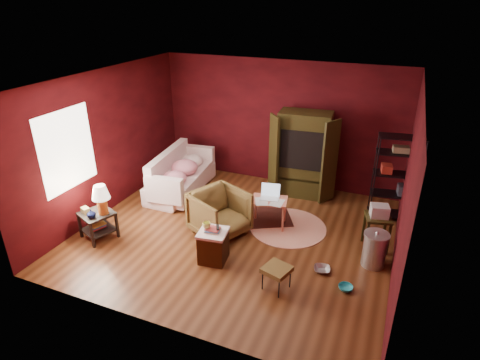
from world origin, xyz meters
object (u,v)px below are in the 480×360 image
object	(u,v)px
armchair	(220,211)
laptop_desk	(269,202)
side_table	(99,207)
wire_shelving	(397,175)
hamper	(213,245)
tv_armoire	(303,153)
sofa	(181,175)

from	to	relation	value
armchair	laptop_desk	size ratio (longest dim) A/B	1.13
side_table	wire_shelving	distance (m)	5.52
hamper	wire_shelving	bearing A→B (deg)	44.79
armchair	tv_armoire	world-z (taller)	tv_armoire
wire_shelving	hamper	bearing A→B (deg)	-144.52
hamper	laptop_desk	world-z (taller)	laptop_desk
armchair	tv_armoire	size ratio (longest dim) A/B	0.49
sofa	wire_shelving	distance (m)	4.49
armchair	laptop_desk	distance (m)	0.96
hamper	tv_armoire	bearing A→B (deg)	76.33
hamper	tv_armoire	xyz separation A→B (m)	(0.71, 2.93, 0.67)
tv_armoire	side_table	bearing A→B (deg)	-137.66
side_table	tv_armoire	xyz separation A→B (m)	(2.87, 3.07, 0.34)
sofa	hamper	xyz separation A→B (m)	(1.80, -2.05, -0.10)
wire_shelving	sofa	bearing A→B (deg)	177.76
side_table	sofa	bearing A→B (deg)	80.77
hamper	sofa	bearing A→B (deg)	131.35
side_table	laptop_desk	distance (m)	3.07
sofa	laptop_desk	bearing A→B (deg)	-105.78
sofa	laptop_desk	size ratio (longest dim) A/B	2.44
sofa	wire_shelving	size ratio (longest dim) A/B	1.16
sofa	tv_armoire	size ratio (longest dim) A/B	1.07
side_table	wire_shelving	xyz separation A→B (m)	(4.78, 2.74, 0.31)
sofa	tv_armoire	xyz separation A→B (m)	(2.52, 0.88, 0.58)
side_table	tv_armoire	bearing A→B (deg)	46.92
side_table	hamper	distance (m)	2.19
laptop_desk	wire_shelving	bearing A→B (deg)	18.30
armchair	wire_shelving	world-z (taller)	wire_shelving
armchair	wire_shelving	distance (m)	3.42
armchair	side_table	size ratio (longest dim) A/B	0.87
hamper	armchair	bearing A→B (deg)	107.90
sofa	armchair	distance (m)	1.99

